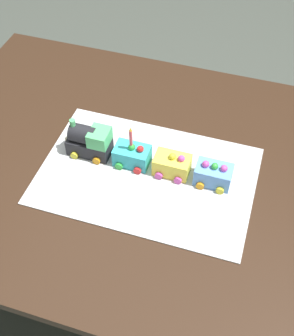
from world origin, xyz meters
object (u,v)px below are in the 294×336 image
(dining_table, at_px, (147,190))
(cake_locomotive, at_px, (89,141))
(cake_car_caboose_sky_blue, at_px, (213,174))
(birthday_candle, at_px, (131,137))
(cake_car_tanker_lemon, at_px, (172,165))
(cake_car_hopper_turquoise, at_px, (132,155))

(dining_table, bearing_deg, cake_locomotive, -179.84)
(dining_table, bearing_deg, cake_car_caboose_sky_blue, -0.15)
(cake_car_caboose_sky_blue, distance_m, birthday_candle, 0.25)
(cake_car_tanker_lemon, bearing_deg, dining_table, 179.60)
(cake_locomotive, relative_size, birthday_candle, 2.14)
(cake_car_tanker_lemon, xyz_separation_m, cake_car_caboose_sky_blue, (0.12, 0.00, 0.00))
(cake_locomotive, bearing_deg, dining_table, 0.16)
(cake_car_caboose_sky_blue, bearing_deg, cake_locomotive, 180.00)
(cake_car_tanker_lemon, bearing_deg, cake_locomotive, 180.00)
(cake_car_tanker_lemon, relative_size, birthday_candle, 1.53)
(cake_car_hopper_turquoise, height_order, cake_car_tanker_lemon, same)
(birthday_candle, bearing_deg, cake_car_caboose_sky_blue, -0.00)
(cake_car_hopper_turquoise, distance_m, birthday_candle, 0.07)
(cake_car_caboose_sky_blue, bearing_deg, cake_car_tanker_lemon, 180.00)
(dining_table, bearing_deg, cake_car_tanker_lemon, -0.40)
(cake_locomotive, relative_size, cake_car_tanker_lemon, 1.40)
(cake_car_hopper_turquoise, bearing_deg, birthday_candle, 180.00)
(cake_car_tanker_lemon, distance_m, cake_car_caboose_sky_blue, 0.12)
(cake_locomotive, relative_size, cake_car_caboose_sky_blue, 1.40)
(cake_locomotive, distance_m, cake_car_tanker_lemon, 0.25)
(cake_car_hopper_turquoise, height_order, cake_car_caboose_sky_blue, same)
(cake_locomotive, height_order, cake_car_caboose_sky_blue, cake_locomotive)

